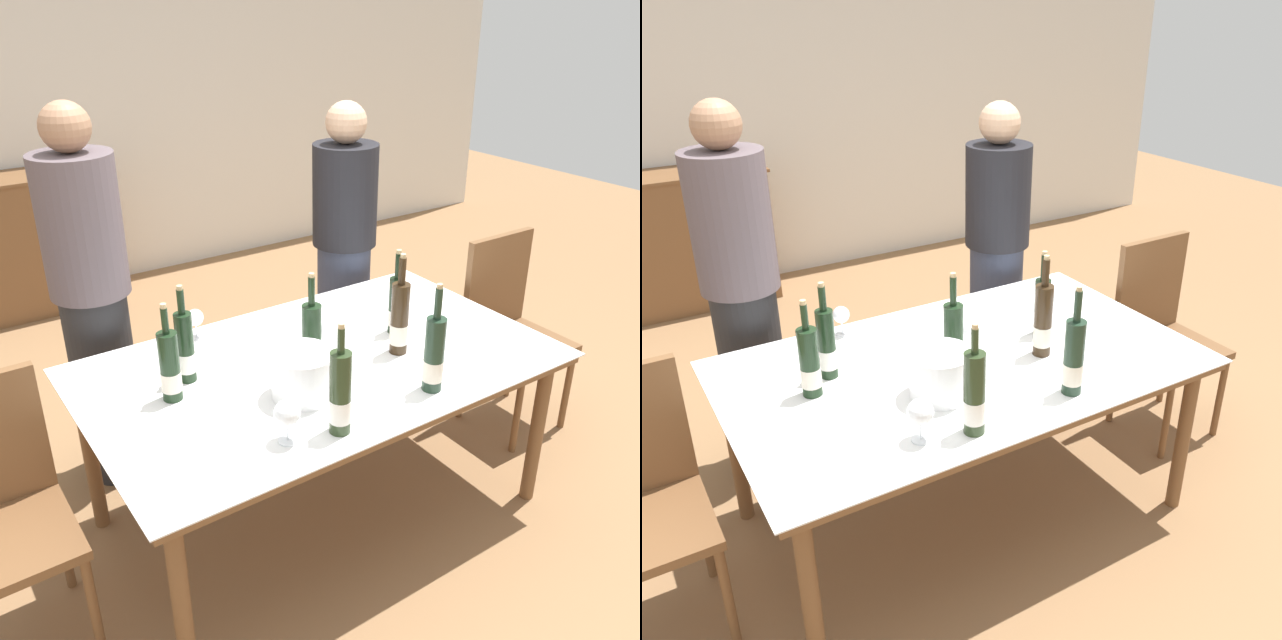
% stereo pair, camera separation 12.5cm
% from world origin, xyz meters
% --- Properties ---
extents(ground_plane, '(12.00, 12.00, 0.00)m').
position_xyz_m(ground_plane, '(0.00, 0.00, 0.00)').
color(ground_plane, olive).
extents(back_wall, '(8.00, 0.10, 2.80)m').
position_xyz_m(back_wall, '(0.00, 3.16, 1.40)').
color(back_wall, silver).
rests_on(back_wall, ground_plane).
extents(sideboard_cabinet, '(1.28, 0.46, 0.95)m').
position_xyz_m(sideboard_cabinet, '(-0.58, 2.87, 0.48)').
color(sideboard_cabinet, brown).
rests_on(sideboard_cabinet, ground_plane).
extents(dining_table, '(1.82, 1.09, 0.74)m').
position_xyz_m(dining_table, '(0.00, 0.00, 0.68)').
color(dining_table, brown).
rests_on(dining_table, ground_plane).
extents(ice_bucket, '(0.23, 0.23, 0.17)m').
position_xyz_m(ice_bucket, '(-0.19, -0.17, 0.84)').
color(ice_bucket, white).
rests_on(ice_bucket, dining_table).
extents(wine_bottle_0, '(0.07, 0.07, 0.39)m').
position_xyz_m(wine_bottle_0, '(-0.21, -0.42, 0.88)').
color(wine_bottle_0, '#28381E').
rests_on(wine_bottle_0, dining_table).
extents(wine_bottle_1, '(0.07, 0.07, 0.41)m').
position_xyz_m(wine_bottle_1, '(0.22, -0.39, 0.88)').
color(wine_bottle_1, '#1E3323').
rests_on(wine_bottle_1, dining_table).
extents(wine_bottle_2, '(0.07, 0.07, 0.42)m').
position_xyz_m(wine_bottle_2, '(0.30, -0.11, 0.89)').
color(wine_bottle_2, '#332314').
rests_on(wine_bottle_2, dining_table).
extents(wine_bottle_3, '(0.07, 0.07, 0.38)m').
position_xyz_m(wine_bottle_3, '(-0.48, 0.16, 0.87)').
color(wine_bottle_3, black).
rests_on(wine_bottle_3, dining_table).
extents(wine_bottle_4, '(0.07, 0.07, 0.37)m').
position_xyz_m(wine_bottle_4, '(0.41, 0.03, 0.86)').
color(wine_bottle_4, black).
rests_on(wine_bottle_4, dining_table).
extents(wine_bottle_5, '(0.07, 0.07, 0.37)m').
position_xyz_m(wine_bottle_5, '(-0.58, 0.07, 0.87)').
color(wine_bottle_5, black).
rests_on(wine_bottle_5, dining_table).
extents(wine_bottle_6, '(0.08, 0.08, 0.38)m').
position_xyz_m(wine_bottle_6, '(-0.04, 0.00, 0.86)').
color(wine_bottle_6, black).
rests_on(wine_bottle_6, dining_table).
extents(wine_glass_0, '(0.07, 0.07, 0.15)m').
position_xyz_m(wine_glass_0, '(0.53, 0.12, 0.85)').
color(wine_glass_0, white).
rests_on(wine_glass_0, dining_table).
extents(wine_glass_1, '(0.08, 0.08, 0.14)m').
position_xyz_m(wine_glass_1, '(0.05, 0.07, 0.84)').
color(wine_glass_1, white).
rests_on(wine_glass_1, dining_table).
extents(wine_glass_2, '(0.07, 0.07, 0.13)m').
position_xyz_m(wine_glass_2, '(-0.31, 0.46, 0.83)').
color(wine_glass_2, white).
rests_on(wine_glass_2, dining_table).
extents(wine_glass_3, '(0.09, 0.09, 0.15)m').
position_xyz_m(wine_glass_3, '(-0.38, -0.37, 0.85)').
color(wine_glass_3, white).
rests_on(wine_glass_3, dining_table).
extents(chair_right_end, '(0.42, 0.42, 0.98)m').
position_xyz_m(chair_right_end, '(1.21, 0.09, 0.56)').
color(chair_right_end, brown).
rests_on(chair_right_end, ground_plane).
extents(person_host, '(0.33, 0.33, 1.69)m').
position_xyz_m(person_host, '(-0.63, 0.78, 0.85)').
color(person_host, '#262628').
rests_on(person_host, ground_plane).
extents(person_guest_left, '(0.33, 0.33, 1.58)m').
position_xyz_m(person_guest_left, '(0.68, 0.78, 0.79)').
color(person_guest_left, '#383F56').
rests_on(person_guest_left, ground_plane).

